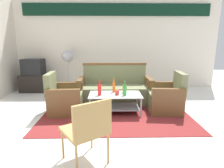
# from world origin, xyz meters

# --- Properties ---
(ground_plane) EXTENTS (14.00, 14.00, 0.00)m
(ground_plane) POSITION_xyz_m (0.00, 0.00, 0.00)
(ground_plane) COLOR white
(wall_back) EXTENTS (6.52, 0.19, 2.80)m
(wall_back) POSITION_xyz_m (0.00, 3.05, 1.48)
(wall_back) COLOR silver
(wall_back) RESTS_ON ground
(rug) EXTENTS (3.02, 2.22, 0.01)m
(rug) POSITION_xyz_m (-0.12, 0.73, 0.01)
(rug) COLOR maroon
(rug) RESTS_ON ground
(couch) EXTENTS (1.80, 0.75, 0.96)m
(couch) POSITION_xyz_m (-0.12, 1.44, 0.32)
(couch) COLOR #6B704C
(couch) RESTS_ON rug
(armchair_left) EXTENTS (0.73, 0.79, 0.85)m
(armchair_left) POSITION_xyz_m (-1.22, 0.77, 0.29)
(armchair_left) COLOR #6B704C
(armchair_left) RESTS_ON rug
(armchair_right) EXTENTS (0.75, 0.81, 0.85)m
(armchair_right) POSITION_xyz_m (0.98, 0.79, 0.29)
(armchair_right) COLOR #6B704C
(armchair_right) RESTS_ON rug
(coffee_table) EXTENTS (1.10, 0.60, 0.40)m
(coffee_table) POSITION_xyz_m (-0.14, 0.71, 0.27)
(coffee_table) COLOR silver
(coffee_table) RESTS_ON rug
(bottle_orange) EXTENTS (0.06, 0.06, 0.32)m
(bottle_orange) POSITION_xyz_m (-0.16, 0.89, 0.53)
(bottle_orange) COLOR #D85919
(bottle_orange) RESTS_ON coffee_table
(bottle_red) EXTENTS (0.08, 0.08, 0.32)m
(bottle_red) POSITION_xyz_m (-0.46, 0.64, 0.53)
(bottle_red) COLOR red
(bottle_red) RESTS_ON coffee_table
(bottle_brown) EXTENTS (0.07, 0.07, 0.25)m
(bottle_brown) POSITION_xyz_m (0.07, 0.84, 0.50)
(bottle_brown) COLOR brown
(bottle_brown) RESTS_ON coffee_table
(bottle_green) EXTENTS (0.07, 0.07, 0.30)m
(bottle_green) POSITION_xyz_m (0.06, 0.62, 0.52)
(bottle_green) COLOR #2D8C38
(bottle_green) RESTS_ON coffee_table
(cup) EXTENTS (0.08, 0.08, 0.10)m
(cup) POSITION_xyz_m (-0.10, 0.66, 0.46)
(cup) COLOR red
(cup) RESTS_ON coffee_table
(tv_stand) EXTENTS (0.80, 0.50, 0.52)m
(tv_stand) POSITION_xyz_m (-2.55, 2.55, 0.26)
(tv_stand) COLOR black
(tv_stand) RESTS_ON ground
(television) EXTENTS (0.62, 0.47, 0.48)m
(television) POSITION_xyz_m (-2.55, 2.55, 0.76)
(television) COLOR black
(television) RESTS_ON tv_stand
(pedestal_fan) EXTENTS (0.36, 0.36, 1.27)m
(pedestal_fan) POSITION_xyz_m (-1.50, 2.60, 1.01)
(pedestal_fan) COLOR #2D2D33
(pedestal_fan) RESTS_ON ground
(wicker_chair) EXTENTS (0.67, 0.67, 0.84)m
(wicker_chair) POSITION_xyz_m (-0.53, -1.01, 0.49)
(wicker_chair) COLOR #AD844C
(wicker_chair) RESTS_ON ground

